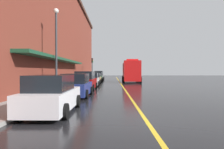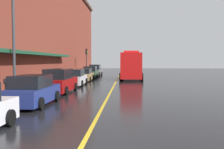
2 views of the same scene
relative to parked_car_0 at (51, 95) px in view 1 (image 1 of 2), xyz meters
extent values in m
plane|color=black|center=(4.00, 23.45, -0.80)|extent=(112.00, 112.00, 0.00)
cube|color=gray|center=(-2.20, 23.45, -0.72)|extent=(2.40, 70.00, 0.15)
cube|color=gold|center=(4.00, 23.45, -0.79)|extent=(0.16, 70.00, 0.01)
cube|color=maroon|center=(-7.81, 22.45, 6.71)|extent=(8.81, 64.00, 15.02)
cube|color=#19472D|center=(-2.85, 14.45, 2.30)|extent=(1.20, 22.40, 0.24)
cube|color=silver|center=(0.00, 0.06, -0.20)|extent=(1.84, 4.57, 0.84)
cube|color=black|center=(0.00, -0.16, 0.56)|extent=(1.64, 2.52, 0.69)
cylinder|color=black|center=(-0.89, 1.49, -0.48)|extent=(0.23, 0.64, 0.64)
cylinder|color=black|center=(0.92, 1.47, -0.48)|extent=(0.23, 0.64, 0.64)
cylinder|color=black|center=(-0.92, -1.34, -0.48)|extent=(0.23, 0.64, 0.64)
cylinder|color=black|center=(0.89, -1.36, -0.48)|extent=(0.23, 0.64, 0.64)
cube|color=navy|center=(0.09, 6.09, -0.21)|extent=(1.89, 4.47, 0.83)
cube|color=black|center=(0.09, 5.87, 0.55)|extent=(1.67, 2.47, 0.68)
cylinder|color=black|center=(-0.80, 7.49, -0.48)|extent=(0.23, 0.64, 0.64)
cylinder|color=black|center=(1.03, 7.45, -0.48)|extent=(0.23, 0.64, 0.64)
cylinder|color=black|center=(-0.85, 4.73, -0.48)|extent=(0.23, 0.64, 0.64)
cylinder|color=black|center=(0.98, 4.70, -0.48)|extent=(0.23, 0.64, 0.64)
cube|color=maroon|center=(0.06, 11.76, -0.16)|extent=(1.91, 4.88, 0.92)
cube|color=black|center=(0.06, 11.51, 0.67)|extent=(1.68, 2.70, 0.75)
cylinder|color=black|center=(-0.81, 13.28, -0.48)|extent=(0.24, 0.65, 0.64)
cylinder|color=black|center=(1.01, 13.23, -0.48)|extent=(0.24, 0.65, 0.64)
cylinder|color=black|center=(-0.88, 10.28, -0.48)|extent=(0.24, 0.65, 0.64)
cylinder|color=black|center=(0.94, 10.23, -0.48)|extent=(0.24, 0.65, 0.64)
cube|color=silver|center=(0.10, 17.56, -0.22)|extent=(1.85, 4.50, 0.80)
cube|color=black|center=(0.10, 17.33, 0.50)|extent=(1.65, 2.48, 0.65)
cylinder|color=black|center=(-0.83, 18.93, -0.48)|extent=(0.23, 0.64, 0.64)
cylinder|color=black|center=(0.99, 18.96, -0.48)|extent=(0.23, 0.64, 0.64)
cylinder|color=black|center=(-0.80, 16.16, -0.48)|extent=(0.23, 0.64, 0.64)
cylinder|color=black|center=(1.02, 16.18, -0.48)|extent=(0.23, 0.64, 0.64)
cube|color=#A5844C|center=(0.10, 23.41, -0.24)|extent=(1.72, 4.69, 0.76)
cube|color=black|center=(0.10, 23.18, 0.45)|extent=(1.54, 2.58, 0.62)
cylinder|color=black|center=(-0.77, 24.86, -0.48)|extent=(0.22, 0.64, 0.64)
cylinder|color=black|center=(0.96, 24.87, -0.48)|extent=(0.22, 0.64, 0.64)
cylinder|color=black|center=(-0.76, 21.96, -0.48)|extent=(0.22, 0.64, 0.64)
cylinder|color=black|center=(0.97, 21.96, -0.48)|extent=(0.22, 0.64, 0.64)
cube|color=#2D5133|center=(0.02, 28.97, -0.20)|extent=(1.93, 4.54, 0.84)
cube|color=black|center=(0.03, 28.75, 0.56)|extent=(1.70, 2.51, 0.68)
cylinder|color=black|center=(-0.94, 30.35, -0.48)|extent=(0.23, 0.64, 0.64)
cylinder|color=black|center=(0.92, 30.39, -0.48)|extent=(0.23, 0.64, 0.64)
cylinder|color=black|center=(-0.88, 27.55, -0.48)|extent=(0.23, 0.64, 0.64)
cylinder|color=black|center=(0.98, 27.59, -0.48)|extent=(0.23, 0.64, 0.64)
cube|color=#595B60|center=(0.03, 34.62, -0.16)|extent=(1.86, 4.22, 0.93)
cube|color=black|center=(0.02, 34.41, 0.69)|extent=(1.63, 2.34, 0.76)
cylinder|color=black|center=(-0.82, 35.94, -0.48)|extent=(0.24, 0.65, 0.64)
cylinder|color=black|center=(0.94, 35.89, -0.48)|extent=(0.24, 0.65, 0.64)
cylinder|color=black|center=(-0.89, 33.36, -0.48)|extent=(0.24, 0.65, 0.64)
cylinder|color=black|center=(0.87, 33.31, -0.48)|extent=(0.24, 0.65, 0.64)
cube|color=red|center=(5.81, 23.24, 1.08)|extent=(2.61, 2.35, 3.15)
cube|color=red|center=(5.91, 27.50, 0.95)|extent=(2.68, 5.63, 2.90)
cube|color=red|center=(5.81, 23.24, 2.77)|extent=(1.80, 0.64, 0.24)
cylinder|color=black|center=(7.10, 23.29, -0.30)|extent=(0.32, 1.01, 1.00)
cylinder|color=black|center=(4.52, 23.35, -0.30)|extent=(0.32, 1.01, 1.00)
cylinder|color=black|center=(7.18, 26.77, -0.30)|extent=(0.32, 1.01, 1.00)
cylinder|color=black|center=(4.60, 26.83, -0.30)|extent=(0.32, 1.01, 1.00)
cylinder|color=black|center=(7.24, 29.02, -0.30)|extent=(0.32, 1.01, 1.00)
cylinder|color=black|center=(4.65, 29.09, -0.30)|extent=(0.32, 1.01, 1.00)
cylinder|color=#4C4C51|center=(-1.35, 5.84, -0.12)|extent=(0.07, 0.07, 1.05)
cube|color=black|center=(-1.35, 5.84, 0.54)|extent=(0.14, 0.18, 0.28)
cylinder|color=#4C4C51|center=(-1.35, 21.17, -0.12)|extent=(0.07, 0.07, 1.05)
cube|color=black|center=(-1.35, 21.17, 0.54)|extent=(0.14, 0.18, 0.28)
cylinder|color=#4C4C51|center=(-1.35, 6.06, -0.12)|extent=(0.07, 0.07, 1.05)
cube|color=black|center=(-1.35, 6.06, 0.54)|extent=(0.14, 0.18, 0.28)
cylinder|color=#33383D|center=(-1.95, 8.32, 2.60)|extent=(0.18, 0.18, 6.50)
sphere|color=white|center=(-1.95, 8.32, 6.07)|extent=(0.44, 0.44, 0.44)
cylinder|color=#232326|center=(-1.30, 33.73, 1.05)|extent=(0.14, 0.14, 3.40)
cube|color=black|center=(-1.30, 33.73, 3.20)|extent=(0.28, 0.36, 0.90)
sphere|color=red|center=(-1.14, 33.73, 3.50)|extent=(0.16, 0.16, 0.16)
sphere|color=gold|center=(-1.14, 33.73, 3.20)|extent=(0.16, 0.16, 0.16)
sphere|color=green|center=(-1.14, 33.73, 2.90)|extent=(0.16, 0.16, 0.16)
camera|label=1|loc=(2.70, -9.58, 1.09)|focal=34.41mm
camera|label=2|loc=(5.28, -7.76, 1.64)|focal=41.16mm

